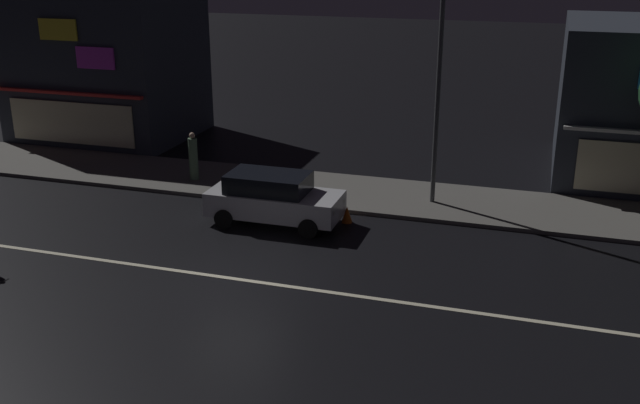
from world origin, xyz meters
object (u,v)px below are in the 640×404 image
Objects in this scene: parked_car_near_kerb at (273,198)px; streetlamp_west at (438,70)px; pedestrian_on_sidewalk at (193,158)px; traffic_cone at (347,214)px.

streetlamp_west is at bearing -146.98° from parked_car_near_kerb.
pedestrian_on_sidewalk is (-9.02, 0.02, -3.74)m from streetlamp_west.
parked_car_near_kerb is at bearing -161.32° from traffic_cone.
pedestrian_on_sidewalk is 3.31× the size of traffic_cone.
streetlamp_west is 5.54m from traffic_cone.
traffic_cone is at bearing -136.62° from streetlamp_west.
pedestrian_on_sidewalk reaches higher than parked_car_near_kerb.
traffic_cone is (2.27, 0.77, -0.59)m from parked_car_near_kerb.
parked_car_near_kerb reaches higher than traffic_cone.
streetlamp_west is at bearing -53.10° from pedestrian_on_sidewalk.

